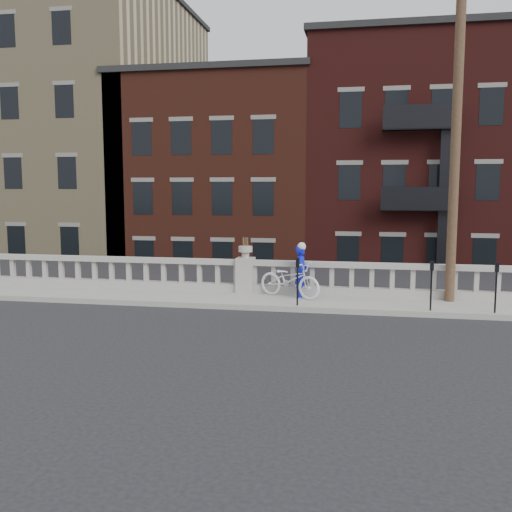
% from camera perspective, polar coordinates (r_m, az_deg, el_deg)
% --- Properties ---
extents(ground, '(120.00, 120.00, 0.00)m').
position_cam_1_polar(ground, '(14.56, -4.22, -6.94)').
color(ground, black).
rests_on(ground, ground).
extents(sidewalk, '(32.00, 2.20, 0.15)m').
position_cam_1_polar(sidewalk, '(17.39, -1.69, -4.40)').
color(sidewalk, gray).
rests_on(sidewalk, ground).
extents(balustrade, '(28.00, 0.34, 1.03)m').
position_cam_1_polar(balustrade, '(18.21, -1.05, -2.08)').
color(balustrade, gray).
rests_on(balustrade, sidewalk).
extents(planter_pedestal, '(0.55, 0.55, 1.76)m').
position_cam_1_polar(planter_pedestal, '(18.18, -1.06, -1.49)').
color(planter_pedestal, gray).
rests_on(planter_pedestal, sidewalk).
extents(lower_level, '(80.00, 44.00, 20.80)m').
position_cam_1_polar(lower_level, '(36.85, 5.85, 5.52)').
color(lower_level, '#605E59').
rests_on(lower_level, ground).
extents(utility_pole, '(1.60, 0.28, 10.00)m').
position_cam_1_polar(utility_pole, '(17.54, 19.40, 12.26)').
color(utility_pole, '#422D1E').
rests_on(utility_pole, sidewalk).
extents(parking_meter_a, '(0.10, 0.09, 1.36)m').
position_cam_1_polar(parking_meter_a, '(16.11, 4.17, -2.00)').
color(parking_meter_a, black).
rests_on(parking_meter_a, sidewalk).
extents(parking_meter_b, '(0.10, 0.09, 1.36)m').
position_cam_1_polar(parking_meter_b, '(16.12, 17.14, -2.28)').
color(parking_meter_b, black).
rests_on(parking_meter_b, sidewalk).
extents(parking_meter_c, '(0.10, 0.09, 1.36)m').
position_cam_1_polar(parking_meter_c, '(16.39, 22.89, -2.37)').
color(parking_meter_c, black).
rests_on(parking_meter_c, sidewalk).
extents(bicycle, '(2.19, 1.53, 1.09)m').
position_cam_1_polar(bicycle, '(17.36, 3.40, -2.35)').
color(bicycle, white).
rests_on(bicycle, sidewalk).
extents(cyclist, '(0.38, 0.57, 1.56)m').
position_cam_1_polar(cyclist, '(17.44, 4.56, -1.54)').
color(cyclist, '#0C16C2').
rests_on(cyclist, sidewalk).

